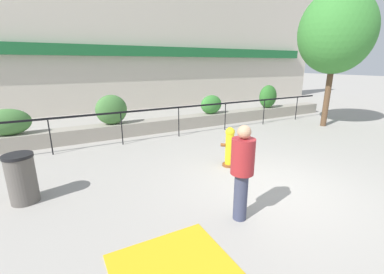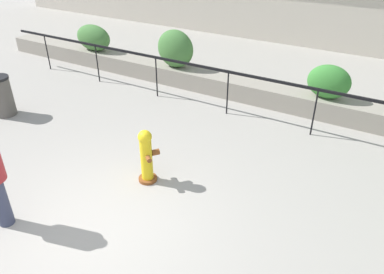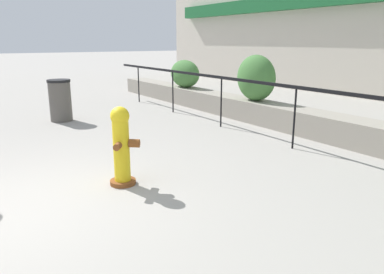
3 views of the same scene
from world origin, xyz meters
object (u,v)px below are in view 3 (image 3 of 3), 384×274
(hedge_bush_1, at_px, (256,78))
(hedge_bush_0, at_px, (185,74))
(fire_hydrant, at_px, (122,145))
(trash_bin, at_px, (60,100))

(hedge_bush_1, bearing_deg, hedge_bush_0, 180.00)
(hedge_bush_0, distance_m, fire_hydrant, 6.92)
(hedge_bush_0, bearing_deg, trash_bin, -81.49)
(fire_hydrant, distance_m, trash_bin, 4.76)
(fire_hydrant, xyz_separation_m, trash_bin, (-4.75, 0.42, -0.04))
(hedge_bush_0, bearing_deg, fire_hydrant, -39.43)
(hedge_bush_1, distance_m, trash_bin, 4.77)
(hedge_bush_1, xyz_separation_m, trash_bin, (-2.60, -3.97, -0.54))
(hedge_bush_0, distance_m, hedge_bush_1, 3.19)
(hedge_bush_0, relative_size, trash_bin, 1.30)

